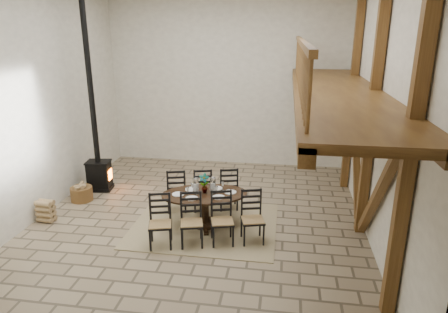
% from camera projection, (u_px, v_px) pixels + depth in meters
% --- Properties ---
extents(ground, '(8.00, 8.00, 0.00)m').
position_uv_depth(ground, '(199.00, 219.00, 8.76)').
color(ground, gray).
rests_on(ground, ground).
extents(room_shell, '(7.02, 8.02, 5.01)m').
position_uv_depth(room_shell, '(257.00, 82.00, 7.66)').
color(room_shell, white).
rests_on(room_shell, ground).
extents(rug, '(3.00, 2.50, 0.02)m').
position_uv_depth(rug, '(205.00, 225.00, 8.48)').
color(rug, '#9D8665').
rests_on(rug, ground).
extents(dining_table, '(2.34, 2.40, 1.15)m').
position_uv_depth(dining_table, '(205.00, 211.00, 8.28)').
color(dining_table, black).
rests_on(dining_table, ground).
extents(wood_stove, '(0.65, 0.53, 5.00)m').
position_uv_depth(wood_stove, '(97.00, 147.00, 10.03)').
color(wood_stove, black).
rests_on(wood_stove, ground).
extents(log_basket, '(0.52, 0.52, 0.43)m').
position_uv_depth(log_basket, '(82.00, 193.00, 9.66)').
color(log_basket, brown).
rests_on(log_basket, ground).
extents(log_stack, '(0.37, 0.27, 0.49)m').
position_uv_depth(log_stack, '(46.00, 211.00, 8.58)').
color(log_stack, tan).
rests_on(log_stack, ground).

